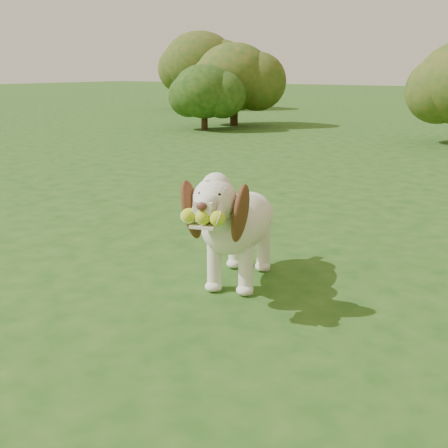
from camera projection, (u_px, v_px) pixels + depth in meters
The scene contains 5 objects.
ground at pixel (229, 326), 2.84m from camera, with size 80.00×80.00×0.00m, color #1B4814.
dog at pixel (236, 221), 3.28m from camera, with size 0.60×1.13×0.75m.
shrub_a at pixel (204, 91), 11.58m from camera, with size 1.30×1.30×1.35m.
shrub_e at pixel (234, 77), 12.46m from camera, with size 1.75×1.75×1.81m.
shrub_g at pixel (200, 63), 17.66m from camera, with size 2.30×2.30×2.39m.
Camera 1 is at (1.44, -2.16, 1.26)m, focal length 45.00 mm.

